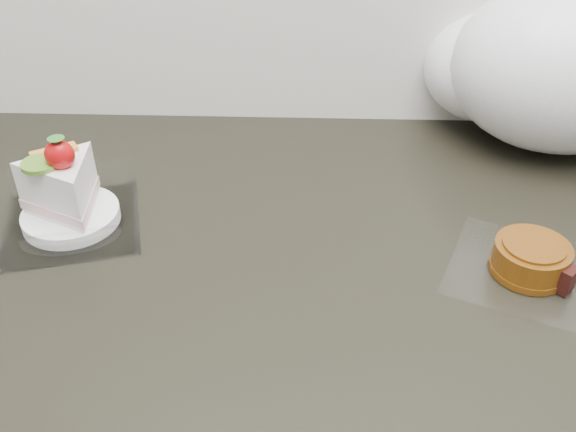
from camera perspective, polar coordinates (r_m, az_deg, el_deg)
The scene contains 3 objects.
cake_tray at distance 0.85m, azimuth -18.99°, elevation 1.19°, with size 0.20×0.20×0.13m.
mooncake_wrap at distance 0.79m, azimuth 20.81°, elevation -3.79°, with size 0.22×0.22×0.04m.
plastic_bag at distance 1.04m, azimuth 22.49°, elevation 12.33°, with size 0.42×0.36×0.31m.
Camera 1 is at (-0.11, 1.04, 1.39)m, focal length 40.00 mm.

